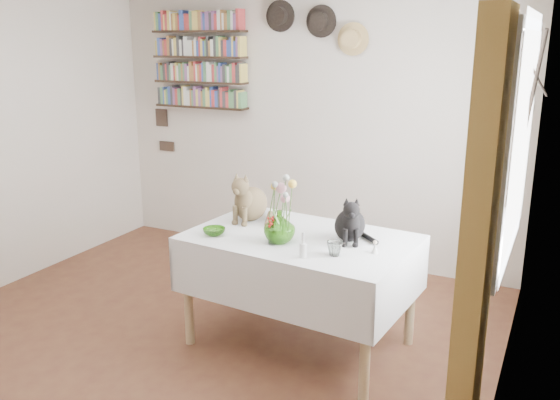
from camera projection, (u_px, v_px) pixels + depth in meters
The scene contains 16 objects.
room at pixel (157, 176), 3.59m from camera, with size 4.08×4.58×2.58m.
window at pixel (517, 157), 3.41m from camera, with size 0.12×1.52×1.32m.
curtain at pixel (478, 244), 2.71m from camera, with size 0.12×0.38×2.10m, color brown.
dining_table at pixel (300, 264), 3.98m from camera, with size 1.54×1.07×0.79m.
tabby_cat at pixel (251, 195), 4.25m from camera, with size 0.25×0.32×0.37m, color olive, non-canonical shape.
black_cat at pixel (350, 217), 3.82m from camera, with size 0.21×0.27×0.32m, color black, non-canonical shape.
flower_vase at pixel (279, 226), 3.80m from camera, with size 0.20×0.20×0.21m, color #69BD36.
green_bowl at pixel (214, 231), 3.96m from camera, with size 0.15×0.15×0.05m, color #69BD36.
drinking_glass at pixel (335, 248), 3.58m from camera, with size 0.10×0.10×0.09m, color white.
candlestick at pixel (303, 249), 3.55m from camera, with size 0.04×0.04×0.16m.
berry_jar at pixel (272, 230), 3.76m from camera, with size 0.05×0.05×0.21m.
porcelain_figurine at pixel (375, 248), 3.62m from camera, with size 0.04×0.04×0.08m.
flower_bouquet at pixel (280, 191), 3.74m from camera, with size 0.17×0.13×0.39m.
bookshelf_unit at pixel (200, 61), 5.77m from camera, with size 1.00×0.16×0.91m.
wall_hats at pixel (317, 25), 5.19m from camera, with size 0.98×0.09×0.48m.
wall_art_plaques at pixel (164, 130), 6.25m from camera, with size 0.21×0.02×0.44m.
Camera 1 is at (2.21, -2.81, 2.06)m, focal length 38.00 mm.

